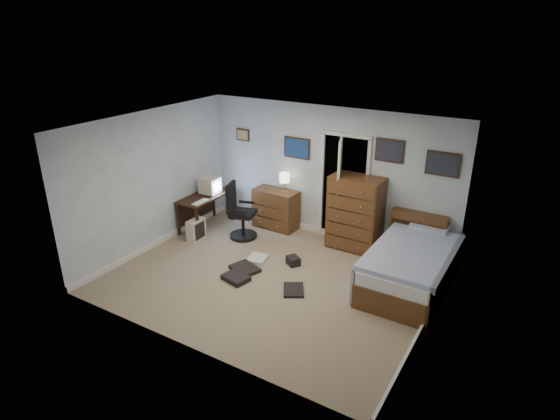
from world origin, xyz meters
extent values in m
cube|color=gray|center=(0.00, 0.00, -0.01)|extent=(5.00, 4.00, 0.02)
cube|color=black|center=(-2.20, 1.04, 0.67)|extent=(0.57, 1.20, 0.04)
cube|color=black|center=(-2.43, 0.48, 0.32)|extent=(0.05, 0.05, 0.65)
cube|color=black|center=(-1.95, 0.49, 0.32)|extent=(0.05, 0.05, 0.65)
cube|color=black|center=(-2.45, 1.60, 0.32)|extent=(0.05, 0.05, 0.65)
cube|color=black|center=(-1.97, 1.61, 0.32)|extent=(0.05, 0.05, 0.65)
cube|color=black|center=(-2.46, 1.04, 0.37)|extent=(0.05, 1.10, 0.46)
cube|color=beige|center=(-2.18, 1.19, 0.86)|extent=(0.35, 0.34, 0.31)
cube|color=#8CB2F2|center=(-2.00, 1.20, 0.86)|extent=(0.01, 0.26, 0.20)
cube|color=beige|center=(-2.18, 1.19, 0.69)|extent=(0.23, 0.23, 0.02)
cube|color=beige|center=(-2.02, 0.69, 0.70)|extent=(0.14, 0.37, 0.02)
cube|color=beige|center=(-2.00, 0.49, 0.21)|extent=(0.19, 0.39, 0.41)
cube|color=black|center=(-1.90, 0.50, 0.21)|extent=(0.01, 0.27, 0.32)
cylinder|color=black|center=(-1.29, 1.04, 0.03)|extent=(0.65, 0.65, 0.06)
cylinder|color=black|center=(-1.29, 1.04, 0.25)|extent=(0.07, 0.07, 0.40)
cube|color=black|center=(-1.29, 1.04, 0.50)|extent=(0.55, 0.55, 0.08)
cube|color=black|center=(-1.51, 0.98, 0.81)|extent=(0.17, 0.41, 0.56)
cube|color=black|center=(-1.23, 0.81, 0.64)|extent=(0.31, 0.13, 0.04)
cube|color=black|center=(-1.36, 1.28, 0.64)|extent=(0.31, 0.13, 0.04)
cube|color=maroon|center=(-2.32, 2.28, 0.40)|extent=(0.17, 0.17, 0.81)
cube|color=brown|center=(-1.00, 1.77, 0.40)|extent=(0.91, 0.49, 0.79)
cylinder|color=gold|center=(-0.80, 1.77, 0.80)|extent=(0.12, 0.12, 0.02)
cylinder|color=gold|center=(-0.80, 1.77, 0.92)|extent=(0.02, 0.02, 0.24)
cylinder|color=beige|center=(-0.80, 1.77, 1.09)|extent=(0.21, 0.21, 0.18)
cube|color=black|center=(0.35, 2.30, 1.00)|extent=(0.90, 0.60, 2.00)
cube|color=white|center=(-0.10, 1.97, 1.00)|extent=(0.06, 0.05, 2.00)
cube|color=white|center=(0.80, 1.97, 1.00)|extent=(0.06, 0.05, 2.00)
cube|color=white|center=(0.35, 1.97, 2.02)|extent=(0.96, 0.05, 0.06)
cube|color=white|center=(0.31, 1.86, 1.00)|extent=(0.31, 0.77, 2.00)
sphere|color=gold|center=(0.62, 1.71, 1.00)|extent=(0.06, 0.06, 0.06)
cube|color=brown|center=(0.70, 1.75, 0.68)|extent=(0.94, 0.57, 1.36)
cube|color=brown|center=(1.81, 1.88, 0.43)|extent=(0.96, 0.24, 0.86)
cube|color=black|center=(1.81, 1.80, 0.60)|extent=(0.88, 0.10, 0.29)
cube|color=maroon|center=(1.81, 1.80, 0.56)|extent=(0.77, 0.12, 0.21)
cube|color=brown|center=(2.00, 1.00, 0.19)|extent=(1.12, 2.22, 0.39)
cube|color=white|center=(2.00, 1.00, 0.49)|extent=(1.08, 2.18, 0.20)
cube|color=#6477BA|center=(2.00, 0.89, 0.61)|extent=(1.19, 1.89, 0.11)
cube|color=#6477BA|center=(1.41, 0.89, 0.31)|extent=(0.06, 1.88, 0.60)
cube|color=#7280B7|center=(2.01, 1.83, 0.65)|extent=(0.61, 0.43, 0.14)
cube|color=#331E11|center=(-1.90, 1.98, 1.75)|extent=(0.30, 0.03, 0.24)
cube|color=#9E6B56|center=(-1.90, 1.96, 1.75)|extent=(0.25, 0.01, 0.19)
cube|color=#331E11|center=(-0.65, 1.98, 1.65)|extent=(0.55, 0.03, 0.40)
cube|color=navy|center=(-0.65, 1.96, 1.65)|extent=(0.50, 0.01, 0.35)
cube|color=#331E11|center=(1.15, 1.98, 1.85)|extent=(0.50, 0.03, 0.40)
cube|color=black|center=(1.15, 1.96, 1.85)|extent=(0.45, 0.01, 0.35)
cube|color=#331E11|center=(2.05, 1.98, 1.75)|extent=(0.55, 0.03, 0.40)
cube|color=black|center=(2.05, 1.96, 1.75)|extent=(0.50, 0.01, 0.35)
cube|color=black|center=(0.49, -0.14, 0.02)|extent=(0.48, 0.51, 0.04)
cube|color=black|center=(0.07, 0.59, 0.07)|extent=(0.29, 0.28, 0.14)
cube|color=black|center=(-0.47, -0.34, 0.04)|extent=(0.47, 0.39, 0.08)
cube|color=silver|center=(-0.55, 0.41, 0.03)|extent=(0.38, 0.42, 0.05)
cube|color=black|center=(-0.53, 0.00, 0.03)|extent=(0.56, 0.50, 0.06)
camera|label=1|loc=(3.53, -5.61, 3.94)|focal=30.00mm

